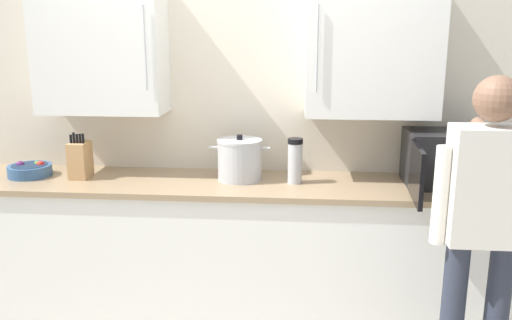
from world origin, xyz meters
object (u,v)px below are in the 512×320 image
at_px(knife_block, 80,160).
at_px(thermos_flask, 295,161).
at_px(stock_pot, 240,160).
at_px(fruit_bowl, 30,170).
at_px(person_figure, 483,220).
at_px(microwave_oven, 447,159).

bearing_deg(knife_block, thermos_flask, -0.22).
bearing_deg(stock_pot, fruit_bowl, -178.65).
xyz_separation_m(stock_pot, person_figure, (1.20, -0.80, -0.07)).
relative_size(knife_block, person_figure, 0.18).
relative_size(microwave_oven, stock_pot, 1.99).
xyz_separation_m(stock_pot, knife_block, (-0.99, -0.04, -0.01)).
bearing_deg(person_figure, stock_pot, 146.24).
distance_m(thermos_flask, stock_pot, 0.34).
height_order(fruit_bowl, person_figure, person_figure).
distance_m(knife_block, person_figure, 2.32).
bearing_deg(person_figure, knife_block, 160.92).
relative_size(stock_pot, person_figure, 0.23).
bearing_deg(knife_block, person_figure, -19.08).
height_order(fruit_bowl, stock_pot, stock_pot).
bearing_deg(thermos_flask, person_figure, -41.24).
bearing_deg(fruit_bowl, knife_block, -1.91).
relative_size(thermos_flask, person_figure, 0.17).
relative_size(fruit_bowl, stock_pot, 0.72).
bearing_deg(person_figure, thermos_flask, 138.76).
distance_m(microwave_oven, person_figure, 0.78).
xyz_separation_m(fruit_bowl, stock_pot, (1.33, 0.03, 0.09)).
height_order(fruit_bowl, knife_block, knife_block).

